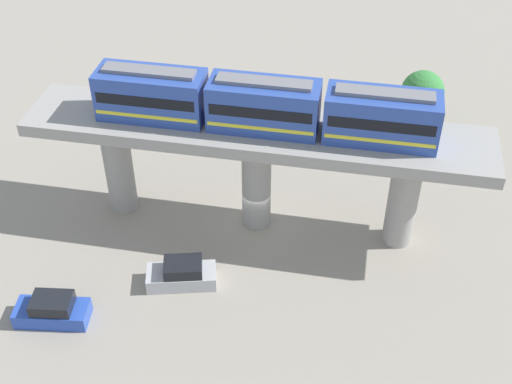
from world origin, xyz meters
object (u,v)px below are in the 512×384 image
Objects in this scene: tree_near_viaduct at (422,92)px; parked_car_silver at (182,274)px; parked_car_blue at (52,311)px; train at (264,105)px.

parked_car_silver is at bearing -34.57° from tree_near_viaduct.
parked_car_blue is 32.16m from tree_near_viaduct.
tree_near_viaduct is (-24.57, 20.62, 2.42)m from parked_car_blue.
parked_car_silver is at bearing 114.86° from parked_car_blue.
parked_car_blue is (10.60, -10.40, -8.51)m from train.
train is 4.54× the size of parked_car_silver.
parked_car_blue is at bearing -71.86° from parked_car_silver.
tree_near_viaduct reaches higher than parked_car_blue.
train is at bearing 127.99° from parked_car_blue.
parked_car_blue is at bearing -44.47° from train.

